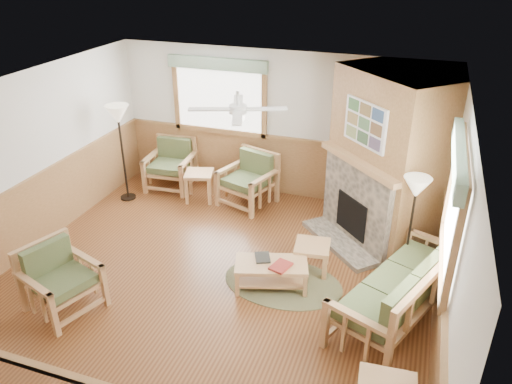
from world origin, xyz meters
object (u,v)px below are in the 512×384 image
(end_table_chairs, at_px, (200,186))
(floor_lamp_right, at_px, (410,230))
(floor_lamp_left, at_px, (123,153))
(armchair_left, at_px, (61,280))
(armchair_back_left, at_px, (170,165))
(coffee_table, at_px, (271,275))
(armchair_back_right, at_px, (247,180))
(sofa, at_px, (401,286))
(footstool, at_px, (312,257))

(end_table_chairs, height_order, floor_lamp_right, floor_lamp_right)
(end_table_chairs, relative_size, floor_lamp_left, 0.31)
(armchair_left, bearing_deg, armchair_back_left, 24.95)
(armchair_left, height_order, coffee_table, armchair_left)
(armchair_left, relative_size, floor_lamp_right, 0.57)
(armchair_left, bearing_deg, armchair_back_right, -0.70)
(coffee_table, xyz_separation_m, floor_lamp_right, (1.73, 0.83, 0.60))
(armchair_back_left, relative_size, armchair_back_right, 0.98)
(sofa, xyz_separation_m, armchair_back_left, (-4.54, 2.48, -0.03))
(sofa, xyz_separation_m, end_table_chairs, (-3.78, 2.18, -0.22))
(floor_lamp_left, relative_size, floor_lamp_right, 1.13)
(sofa, height_order, coffee_table, sofa)
(floor_lamp_left, bearing_deg, sofa, -19.30)
(armchair_back_right, distance_m, footstool, 2.30)
(armchair_left, bearing_deg, floor_lamp_right, -43.80)
(armchair_back_right, height_order, floor_lamp_left, floor_lamp_left)
(end_table_chairs, bearing_deg, coffee_table, -45.44)
(armchair_back_left, xyz_separation_m, floor_lamp_right, (4.54, -1.56, 0.33))
(sofa, distance_m, floor_lamp_left, 5.41)
(sofa, distance_m, coffee_table, 1.75)
(coffee_table, distance_m, footstool, 0.73)
(end_table_chairs, bearing_deg, floor_lamp_left, -163.25)
(floor_lamp_left, bearing_deg, coffee_table, -26.69)
(armchair_left, distance_m, end_table_chairs, 3.43)
(armchair_back_left, bearing_deg, end_table_chairs, -26.44)
(coffee_table, distance_m, floor_lamp_left, 3.84)
(floor_lamp_left, xyz_separation_m, floor_lamp_right, (5.10, -0.87, -0.11))
(armchair_back_left, distance_m, end_table_chairs, 0.84)
(footstool, bearing_deg, coffee_table, -126.77)
(armchair_back_left, height_order, coffee_table, armchair_back_left)
(coffee_table, distance_m, floor_lamp_right, 2.01)
(armchair_back_left, xyz_separation_m, end_table_chairs, (0.76, -0.30, -0.19))
(armchair_back_right, relative_size, armchair_left, 1.06)
(floor_lamp_left, bearing_deg, armchair_left, -72.43)
(armchair_back_right, bearing_deg, armchair_left, -91.57)
(floor_lamp_right, bearing_deg, sofa, -90.31)
(sofa, bearing_deg, end_table_chairs, -97.26)
(footstool, bearing_deg, armchair_left, -146.28)
(sofa, xyz_separation_m, armchair_left, (-4.14, -1.23, -0.05))
(end_table_chairs, bearing_deg, armchair_back_left, 158.22)
(end_table_chairs, xyz_separation_m, floor_lamp_left, (-1.31, -0.40, 0.63))
(footstool, xyz_separation_m, floor_lamp_left, (-3.81, 1.11, 0.69))
(sofa, bearing_deg, floor_lamp_left, -86.61)
(coffee_table, bearing_deg, end_table_chairs, 117.12)
(armchair_back_right, bearing_deg, sofa, -20.79)
(sofa, distance_m, floor_lamp_right, 0.97)
(armchair_left, bearing_deg, footstool, -37.46)
(coffee_table, bearing_deg, armchair_left, -168.81)
(armchair_back_left, xyz_separation_m, armchair_left, (0.40, -3.71, -0.02))
(end_table_chairs, relative_size, floor_lamp_right, 0.35)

